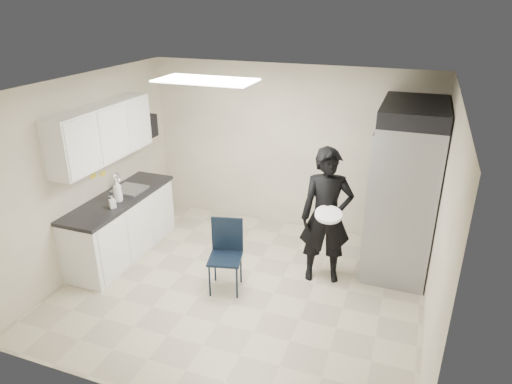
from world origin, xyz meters
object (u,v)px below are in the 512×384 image
at_px(folding_chair, 225,259).
at_px(lower_counter, 122,227).
at_px(commercial_fridge, 404,196).
at_px(man_tuxedo, 326,217).

bearing_deg(folding_chair, lower_counter, 156.18).
relative_size(lower_counter, commercial_fridge, 0.90).
height_order(lower_counter, man_tuxedo, man_tuxedo).
bearing_deg(lower_counter, folding_chair, -10.33).
bearing_deg(commercial_fridge, folding_chair, -145.17).
xyz_separation_m(lower_counter, man_tuxedo, (2.89, 0.38, 0.48)).
relative_size(commercial_fridge, man_tuxedo, 1.15).
bearing_deg(man_tuxedo, lower_counter, 171.32).
relative_size(commercial_fridge, folding_chair, 2.30).
xyz_separation_m(lower_counter, folding_chair, (1.77, -0.32, 0.03)).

